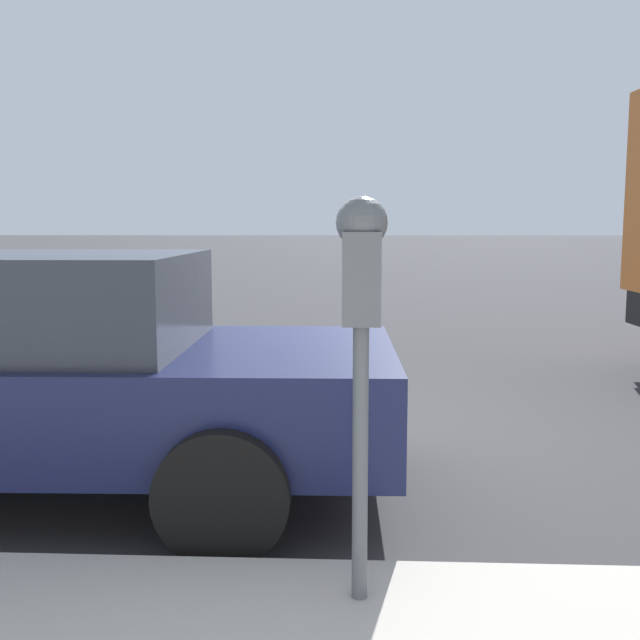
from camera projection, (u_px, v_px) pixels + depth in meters
ground_plane at (286, 442)px, 5.44m from camera, size 220.00×220.00×0.00m
parking_meter at (361, 296)px, 2.76m from camera, size 0.21×0.19×1.54m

